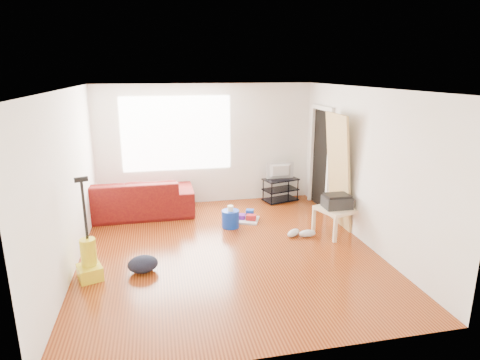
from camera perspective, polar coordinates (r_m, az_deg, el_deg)
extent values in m
cube|color=#602009|center=(6.44, -1.73, -9.95)|extent=(4.50, 5.00, 0.01)
cube|color=silver|center=(5.83, -1.93, 12.86)|extent=(4.50, 5.00, 0.01)
cube|color=white|center=(8.43, -4.84, 5.03)|extent=(4.50, 0.01, 2.50)
cube|color=white|center=(3.71, 5.10, -8.60)|extent=(4.50, 0.01, 2.50)
cube|color=white|center=(6.06, -23.27, -0.29)|extent=(0.01, 5.00, 2.50)
cube|color=white|center=(6.77, 17.27, 1.83)|extent=(0.01, 5.00, 2.50)
cube|color=white|center=(8.32, -8.99, 6.50)|extent=(2.20, 0.01, 1.50)
cube|color=white|center=(7.89, 12.53, 2.15)|extent=(0.06, 0.08, 2.00)
cube|color=white|center=(8.70, 10.12, 3.49)|extent=(0.06, 0.08, 2.00)
cube|color=white|center=(8.14, 11.65, 10.02)|extent=(0.06, 0.98, 0.08)
cube|color=black|center=(8.31, 11.48, 2.86)|extent=(0.01, 0.86, 1.98)
imported|color=#41040D|center=(8.19, -15.50, -4.88)|extent=(2.52, 0.99, 0.74)
cube|color=black|center=(8.80, 5.73, -2.75)|extent=(0.80, 0.59, 0.03)
cube|color=black|center=(8.73, 5.77, -1.34)|extent=(0.80, 0.59, 0.03)
cube|color=black|center=(8.67, 5.81, 0.10)|extent=(0.80, 0.59, 0.03)
cylinder|color=black|center=(8.42, 4.53, -2.00)|extent=(0.02, 0.02, 0.50)
cylinder|color=black|center=(8.71, 3.31, -1.39)|extent=(0.02, 0.02, 0.50)
cylinder|color=black|center=(8.77, 8.21, -1.40)|extent=(0.02, 0.02, 0.50)
cylinder|color=black|center=(9.05, 6.92, -0.83)|extent=(0.02, 0.02, 0.50)
imported|color=black|center=(8.62, 5.85, 1.28)|extent=(0.60, 0.08, 0.34)
cube|color=beige|center=(7.09, 13.57, -4.03)|extent=(0.74, 0.74, 0.05)
cube|color=beige|center=(6.82, 13.38, -6.96)|extent=(0.05, 0.05, 0.43)
cube|color=beige|center=(7.18, 10.44, -5.64)|extent=(0.05, 0.05, 0.43)
cube|color=beige|center=(7.18, 16.46, -6.03)|extent=(0.05, 0.05, 0.43)
cube|color=beige|center=(7.52, 13.51, -4.83)|extent=(0.05, 0.05, 0.43)
cube|color=black|center=(7.05, 13.63, -3.08)|extent=(0.46, 0.35, 0.20)
cube|color=black|center=(7.01, 13.69, -2.16)|extent=(0.41, 0.31, 0.04)
cylinder|color=#0D36BB|center=(7.34, -1.36, -6.68)|extent=(0.41, 0.41, 0.31)
cylinder|color=white|center=(7.25, -1.37, -5.22)|extent=(0.11, 0.11, 0.10)
cube|color=silver|center=(7.61, 0.70, -5.68)|extent=(0.61, 0.56, 0.04)
cube|color=#AD191B|center=(7.54, 1.59, -5.34)|extent=(0.21, 0.18, 0.10)
cube|color=#56167B|center=(7.62, -0.12, -5.19)|extent=(0.26, 0.23, 0.08)
cube|color=blue|center=(7.70, 1.42, -4.73)|extent=(0.17, 0.16, 0.14)
ellipsoid|color=black|center=(5.98, -13.57, -12.54)|extent=(0.48, 0.41, 0.23)
ellipsoid|color=silver|center=(6.98, 7.61, -7.48)|extent=(0.32, 0.29, 0.12)
ellipsoid|color=silver|center=(6.99, 9.55, -7.50)|extent=(0.31, 0.14, 0.12)
cube|color=yellow|center=(5.96, -20.56, -12.19)|extent=(0.39, 0.42, 0.19)
cylinder|color=yellow|center=(5.89, -20.75, -9.53)|extent=(0.21, 0.21, 0.37)
cylinder|color=black|center=(5.71, -21.25, -4.08)|extent=(0.04, 0.04, 0.79)
cube|color=black|center=(5.59, -21.67, 0.08)|extent=(0.17, 0.10, 0.06)
cube|color=tan|center=(7.65, 13.34, -6.18)|extent=(0.25, 0.82, 2.04)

